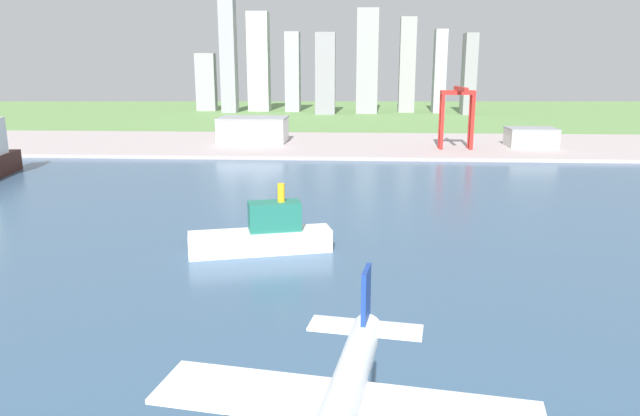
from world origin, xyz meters
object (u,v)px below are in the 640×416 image
(airplane_landing, at_px, (341,409))
(ferry_boat, at_px, (264,234))
(warehouse_main, at_px, (253,130))
(warehouse_annex, at_px, (531,137))
(port_crane_red, at_px, (458,105))

(airplane_landing, bearing_deg, ferry_boat, 101.74)
(airplane_landing, distance_m, warehouse_main, 399.22)
(ferry_boat, distance_m, warehouse_annex, 288.59)
(airplane_landing, relative_size, warehouse_main, 0.75)
(warehouse_annex, bearing_deg, port_crane_red, -162.59)
(ferry_boat, xyz_separation_m, port_crane_red, (96.08, 228.68, 26.35))
(airplane_landing, distance_m, warehouse_annex, 398.06)
(warehouse_annex, bearing_deg, airplane_landing, -108.11)
(airplane_landing, xyz_separation_m, port_crane_red, (68.66, 360.64, 3.55))
(airplane_landing, height_order, ferry_boat, airplane_landing)
(ferry_boat, xyz_separation_m, warehouse_main, (-48.24, 259.65, 5.70))
(port_crane_red, height_order, warehouse_main, port_crane_red)
(airplane_landing, distance_m, ferry_boat, 136.70)
(port_crane_red, height_order, warehouse_annex, port_crane_red)
(airplane_landing, bearing_deg, warehouse_main, 100.93)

